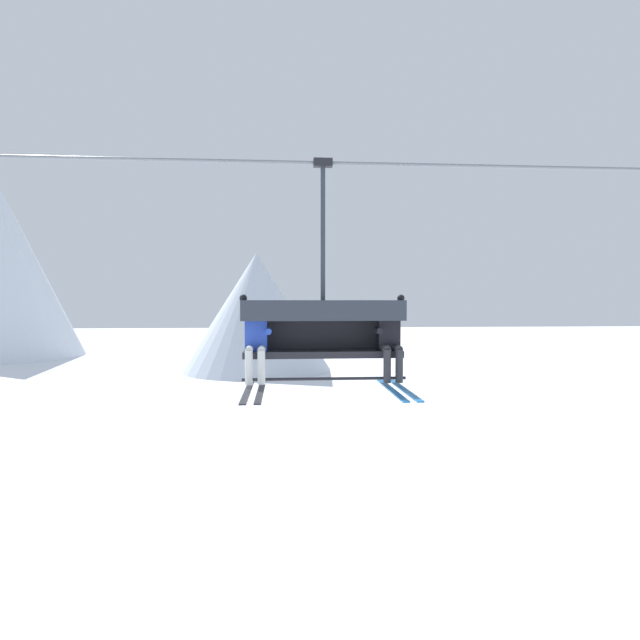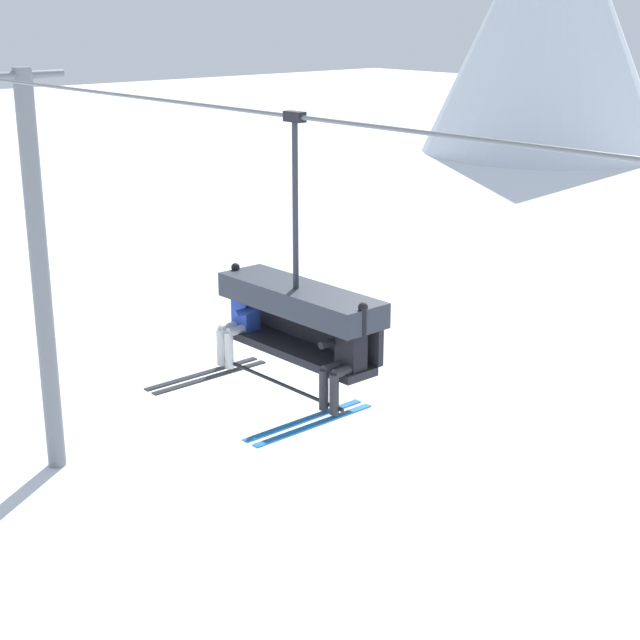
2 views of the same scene
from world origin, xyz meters
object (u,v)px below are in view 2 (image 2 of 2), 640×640
object	(u,v)px
chairlift_chair	(301,309)
skier_black	(343,356)
lift_tower_near	(39,267)
skier_blue	(238,317)

from	to	relation	value
chairlift_chair	skier_black	xyz separation A→B (m)	(0.99, -0.21, -0.29)
chairlift_chair	skier_black	size ratio (longest dim) A/B	1.91
chairlift_chair	lift_tower_near	bearing A→B (deg)	175.27
lift_tower_near	skier_blue	world-z (taller)	lift_tower_near
chairlift_chair	skier_blue	bearing A→B (deg)	-167.84
skier_blue	skier_black	xyz separation A→B (m)	(1.99, 0.00, 0.00)
lift_tower_near	chairlift_chair	size ratio (longest dim) A/B	2.49
lift_tower_near	chairlift_chair	bearing A→B (deg)	-4.73
lift_tower_near	skier_black	xyz separation A→B (m)	(9.56, -0.92, 0.99)
chairlift_chair	skier_black	world-z (taller)	chairlift_chair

